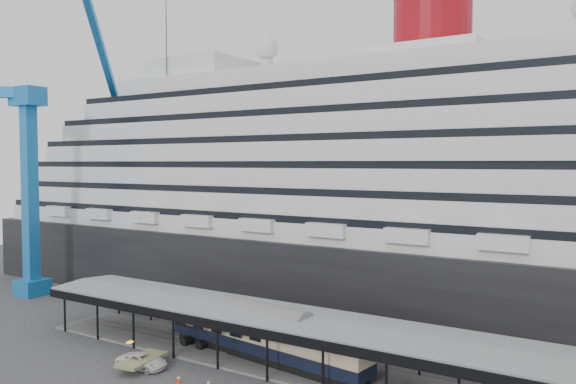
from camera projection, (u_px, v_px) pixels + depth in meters
name	position (u px, v px, depth m)	size (l,w,h in m)	color
ground	(236.00, 378.00, 52.06)	(200.00, 200.00, 0.00)	#3C3C3F
cruise_ship	(374.00, 174.00, 78.24)	(130.00, 30.00, 43.90)	black
platform_canopy	(266.00, 339.00, 56.18)	(56.00, 9.18, 5.30)	slate
crane_blue	(37.00, 163.00, 83.76)	(22.63, 19.19, 47.60)	blue
port_truck	(142.00, 361.00, 54.47)	(2.36, 5.11, 1.42)	white
pullman_carriage	(264.00, 333.00, 56.28)	(24.47, 6.42, 23.83)	black
traffic_cone_left	(209.00, 384.00, 49.71)	(0.51, 0.51, 0.81)	#F93E0D
traffic_cone_mid	(179.00, 379.00, 50.82)	(0.54, 0.54, 0.84)	red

